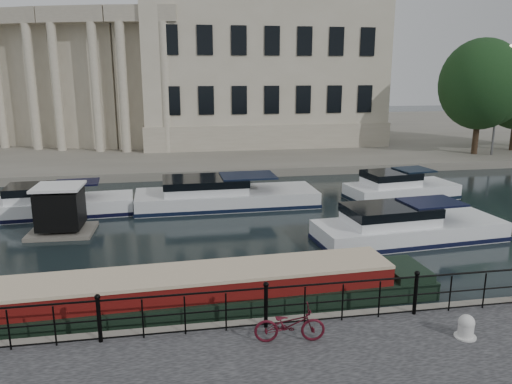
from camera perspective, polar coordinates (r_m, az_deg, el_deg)
ground_plane at (r=15.20m, az=-0.56°, el=-12.94°), size 160.00×160.00×0.00m
far_bank at (r=52.85m, az=-7.58°, el=6.50°), size 120.00×42.00×0.55m
railing at (r=12.68m, az=1.14°, el=-12.58°), size 24.14×0.14×1.22m
civic_building at (r=48.12m, az=-8.82°, el=13.83°), size 53.55×31.84×16.85m
bicycle at (r=12.20m, az=3.87°, el=-14.84°), size 1.74×0.77×0.88m
mooring_bollard at (r=13.41m, az=22.89°, el=-14.01°), size 0.52×0.52×0.58m
narrowboat at (r=14.95m, az=-7.20°, el=-11.96°), size 14.86×2.60×1.54m
harbour_hut at (r=22.85m, az=-21.43°, el=-2.12°), size 2.76×2.33×2.16m
cabin_cruisers at (r=24.35m, az=1.19°, el=-1.64°), size 24.33×9.82×1.99m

